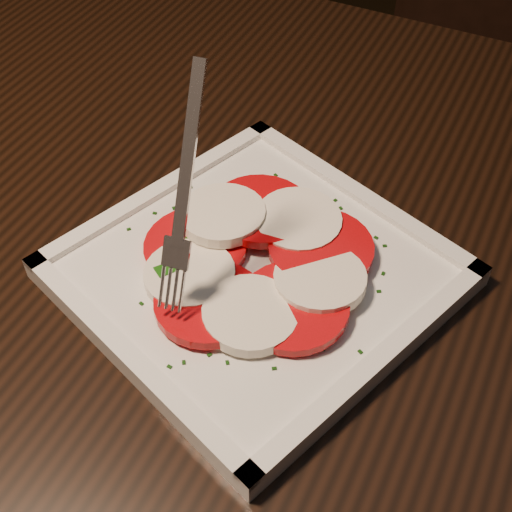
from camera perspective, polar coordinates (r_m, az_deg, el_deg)
The scene contains 6 objects.
ground at distance 1.36m, azimuth 6.28°, elevation -15.10°, with size 6.00×6.00×0.00m, color black.
table at distance 0.71m, azimuth -1.11°, elevation -2.47°, with size 1.27×0.92×0.75m.
chair at distance 1.36m, azimuth 19.22°, elevation 15.59°, with size 0.49×0.49×0.93m.
plate at distance 0.58m, azimuth 0.00°, elevation -1.50°, with size 0.27×0.27×0.01m, color white.
caprese_salad at distance 0.57m, azimuth 0.00°, elevation -0.35°, with size 0.23×0.22×0.03m.
fork at distance 0.50m, azimuth -5.27°, elevation 6.05°, with size 0.04×0.09×0.16m, color white, non-canonical shape.
Camera 1 is at (0.21, -0.60, 1.20)m, focal length 50.00 mm.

